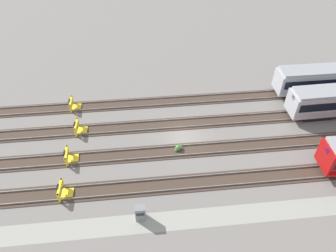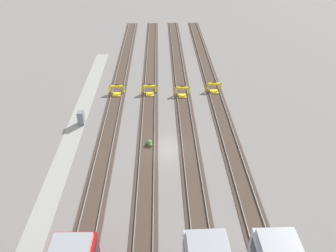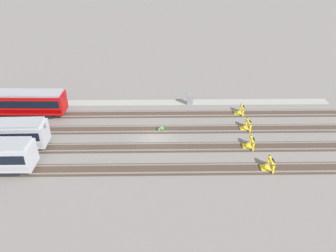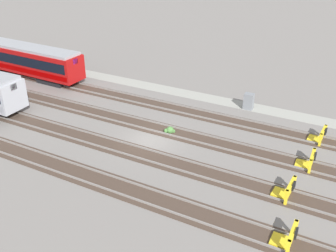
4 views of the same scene
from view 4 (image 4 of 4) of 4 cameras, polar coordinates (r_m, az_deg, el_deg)
ground_plane at (r=32.76m, az=-2.61°, el=-2.15°), size 400.00×400.00×0.00m
service_walkway at (r=41.21m, az=4.90°, el=4.24°), size 54.00×2.00×0.01m
rail_track_nearest at (r=37.90m, az=2.47°, el=2.24°), size 90.00×2.23×0.21m
rail_track_near_inner at (r=34.40m, az=-0.75°, el=-0.50°), size 90.00×2.24×0.21m
rail_track_middle at (r=31.13m, az=-4.68°, el=-3.83°), size 90.00×2.24×0.21m
rail_track_far_inner at (r=28.17m, az=-9.53°, el=-7.88°), size 90.00×2.23×0.21m
subway_car_front_row_centre at (r=50.11m, az=-20.97°, el=9.25°), size 18.06×3.20×3.70m
bumper_stop_nearest_track at (r=34.77m, az=21.11°, el=-1.30°), size 1.37×2.01×1.22m
bumper_stop_near_inner_track at (r=30.91m, az=19.67°, el=-4.76°), size 1.38×2.01×1.22m
bumper_stop_middle_track at (r=27.30m, az=16.78°, el=-8.88°), size 1.37×2.01×1.22m
bumper_stop_far_inner_track at (r=23.74m, az=16.90°, el=-15.23°), size 1.34×2.00×1.22m
electrical_cabinet at (r=38.80m, az=11.63°, el=3.53°), size 0.90×0.73×1.60m
weed_clump at (r=33.82m, az=0.24°, el=-0.64°), size 0.92×0.70×0.64m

